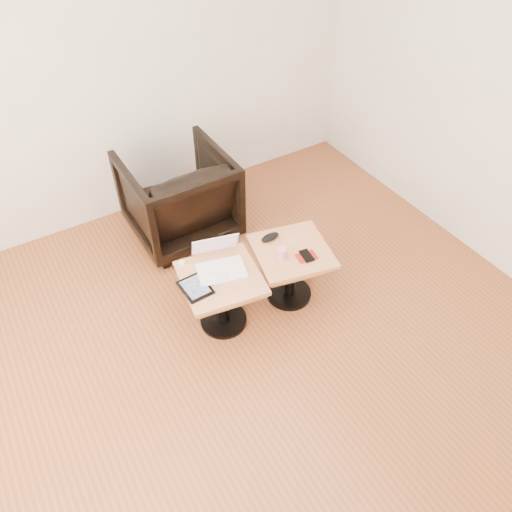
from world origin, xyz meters
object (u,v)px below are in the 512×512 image
laptop (219,262)px  side_table_right (291,262)px  striped_cup (282,254)px  armchair (179,196)px  side_table_left (221,288)px

laptop → side_table_right: bearing=2.1°
striped_cup → armchair: bearing=103.1°
side_table_right → armchair: armchair is taller
side_table_left → armchair: bearing=89.4°
laptop → side_table_left: bearing=-99.8°
striped_cup → armchair: armchair is taller
laptop → armchair: (0.14, 0.99, -0.14)m
striped_cup → side_table_right: bearing=16.0°
side_table_left → striped_cup: bearing=0.9°
side_table_left → armchair: size_ratio=0.71×
side_table_right → armchair: size_ratio=0.74×
side_table_left → striped_cup: 0.48m
side_table_right → laptop: (-0.52, 0.11, 0.16)m
laptop → armchair: bearing=96.2°
laptop → striped_cup: bearing=-5.1°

